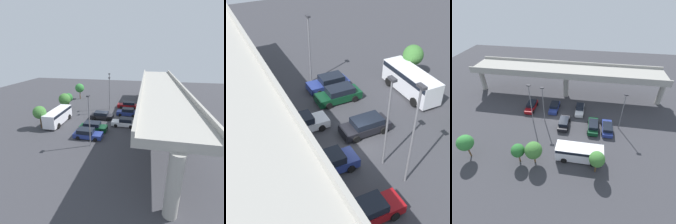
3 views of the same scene
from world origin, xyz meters
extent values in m
plane|color=#38383D|center=(0.00, 0.00, 0.00)|extent=(94.59, 94.59, 0.00)
cube|color=#9E9B93|center=(0.00, 9.96, 6.76)|extent=(44.14, 7.25, 0.90)
cube|color=#9E9B93|center=(0.00, 6.48, 7.49)|extent=(44.14, 0.30, 0.55)
cylinder|color=#9E9B93|center=(0.00, 9.96, 3.16)|extent=(1.25, 1.25, 6.31)
cube|color=maroon|center=(-6.88, 3.05, 0.57)|extent=(1.77, 4.86, 0.75)
cube|color=black|center=(-6.88, 3.35, 1.26)|extent=(1.63, 2.74, 0.62)
cylinder|color=black|center=(-5.97, 1.54, 0.35)|extent=(0.22, 0.70, 0.70)
cylinder|color=black|center=(-7.79, 1.54, 0.35)|extent=(0.22, 0.70, 0.70)
cylinder|color=black|center=(-5.97, 4.55, 0.35)|extent=(0.22, 0.70, 0.70)
cube|color=navy|center=(-1.64, 3.52, 0.58)|extent=(1.85, 4.49, 0.79)
cube|color=black|center=(-1.64, 3.69, 1.30)|extent=(1.70, 2.47, 0.65)
cylinder|color=black|center=(-0.69, 2.13, 0.33)|extent=(0.22, 0.66, 0.66)
cylinder|color=black|center=(-2.59, 2.13, 0.33)|extent=(0.22, 0.66, 0.66)
cylinder|color=black|center=(-0.69, 4.91, 0.33)|extent=(0.22, 0.66, 0.66)
cylinder|color=black|center=(-2.59, 4.91, 0.33)|extent=(0.22, 0.66, 0.66)
cube|color=black|center=(1.33, -1.37, 0.56)|extent=(1.91, 4.63, 0.72)
cube|color=black|center=(1.33, -1.53, 1.21)|extent=(1.76, 2.75, 0.57)
cylinder|color=black|center=(0.36, 0.06, 0.35)|extent=(0.22, 0.71, 0.71)
cylinder|color=black|center=(2.31, 0.06, 0.35)|extent=(0.22, 0.71, 0.71)
cylinder|color=black|center=(0.36, -2.81, 0.35)|extent=(0.22, 0.71, 0.71)
cylinder|color=black|center=(2.31, -2.81, 0.35)|extent=(0.22, 0.71, 0.71)
cube|color=silver|center=(4.09, 3.54, 0.56)|extent=(1.80, 4.54, 0.77)
cube|color=black|center=(4.09, 3.93, 1.28)|extent=(1.66, 2.32, 0.65)
cylinder|color=black|center=(5.02, 2.14, 0.32)|extent=(0.22, 0.64, 0.64)
cylinder|color=black|center=(3.17, 2.14, 0.32)|extent=(0.22, 0.64, 0.64)
cylinder|color=black|center=(5.02, 4.95, 0.32)|extent=(0.22, 0.64, 0.64)
cylinder|color=black|center=(3.17, 4.95, 0.32)|extent=(0.22, 0.64, 0.64)
cube|color=#0C381E|center=(7.16, -1.45, 0.58)|extent=(1.91, 4.84, 0.78)
cube|color=black|center=(7.16, -1.65, 1.29)|extent=(1.76, 2.81, 0.63)
cylinder|color=black|center=(6.18, 0.05, 0.35)|extent=(0.22, 0.70, 0.70)
cylinder|color=black|center=(8.14, 0.05, 0.35)|extent=(0.22, 0.70, 0.70)
cylinder|color=black|center=(6.18, -2.95, 0.35)|extent=(0.22, 0.70, 0.70)
cylinder|color=black|center=(8.14, -2.95, 0.35)|extent=(0.22, 0.70, 0.70)
cube|color=navy|center=(9.90, -1.51, 0.53)|extent=(1.91, 4.66, 0.72)
cube|color=black|center=(9.90, -1.91, 1.22)|extent=(1.75, 2.62, 0.65)
cylinder|color=black|center=(8.92, -0.07, 0.31)|extent=(0.22, 0.62, 0.62)
cylinder|color=black|center=(10.87, -0.07, 0.31)|extent=(0.22, 0.62, 0.62)
cylinder|color=black|center=(8.92, -2.95, 0.31)|extent=(0.22, 0.62, 0.62)
cylinder|color=black|center=(10.87, -2.95, 0.31)|extent=(0.22, 0.62, 0.62)
cube|color=silver|center=(5.12, -9.18, 1.48)|extent=(7.52, 2.35, 2.41)
cube|color=black|center=(5.12, -9.18, 2.34)|extent=(7.37, 2.40, 0.53)
cylinder|color=black|center=(2.79, -10.38, 0.49)|extent=(0.99, 0.29, 0.99)
cylinder|color=black|center=(2.79, -7.98, 0.49)|extent=(0.99, 0.29, 0.99)
cylinder|color=black|center=(7.45, -10.38, 0.49)|extent=(0.99, 0.29, 0.99)
cylinder|color=black|center=(7.45, -7.98, 0.49)|extent=(0.99, 0.29, 0.99)
cylinder|color=slate|center=(-2.84, -0.67, 3.89)|extent=(0.16, 0.16, 7.79)
cube|color=#333338|center=(-2.84, -0.67, 7.89)|extent=(0.70, 0.35, 0.20)
cylinder|color=slate|center=(-5.20, -1.17, 4.16)|extent=(0.16, 0.16, 8.33)
cube|color=#333338|center=(-5.20, -1.17, 8.43)|extent=(0.70, 0.35, 0.20)
cylinder|color=slate|center=(12.19, -0.41, 3.81)|extent=(0.16, 0.16, 7.62)
cube|color=#333338|center=(12.19, -0.41, 7.72)|extent=(0.70, 0.35, 0.20)
cylinder|color=brown|center=(7.79, -11.25, 1.00)|extent=(0.24, 0.24, 2.00)
sphere|color=#3D7533|center=(7.79, -11.25, 3.00)|extent=(2.34, 2.34, 2.34)
camera|label=1|loc=(34.15, 7.25, 13.64)|focal=28.00mm
camera|label=2|loc=(-17.79, 10.68, 18.28)|focal=50.00mm
camera|label=3|loc=(5.67, -27.76, 23.57)|focal=28.00mm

